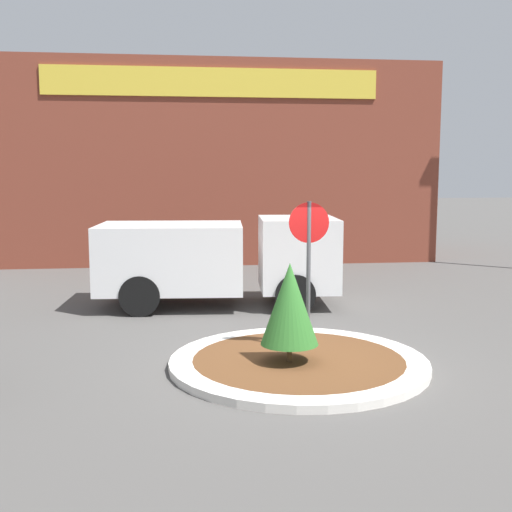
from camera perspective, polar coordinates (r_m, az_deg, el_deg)
The scene contains 6 objects.
ground_plane at distance 10.36m, azimuth 3.78°, elevation -9.76°, with size 120.00×120.00×0.00m, color #514F4C.
traffic_island at distance 10.34m, azimuth 3.79°, elevation -9.42°, with size 4.10×4.10×0.13m.
stop_sign at distance 10.52m, azimuth 4.71°, elevation 0.44°, with size 0.66×0.07×2.60m.
island_shrub at distance 9.92m, azimuth 3.01°, elevation -4.27°, with size 0.90×0.90×1.56m.
utility_truck at distance 14.63m, azimuth -3.52°, elevation -0.08°, with size 5.50×2.49×2.02m.
storefront_building at distance 23.73m, azimuth -4.21°, elevation 8.17°, with size 15.07×6.07×6.65m.
Camera 1 is at (-1.85, -9.71, 3.09)m, focal length 45.00 mm.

